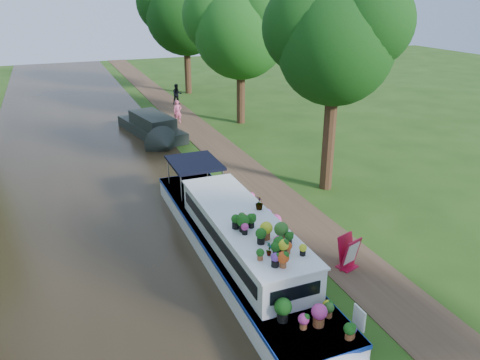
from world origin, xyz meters
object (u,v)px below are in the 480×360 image
Objects in this scene: second_boat at (152,128)px; sandwich_board at (349,254)px; pedestrian_pink at (178,112)px; pedestrian_dark at (177,94)px; plant_boat at (243,246)px.

sandwich_board is at bearing -92.46° from second_boat.
sandwich_board is 19.53m from pedestrian_pink.
sandwich_board is 24.97m from pedestrian_dark.
pedestrian_pink is at bearing 73.54° from sandwich_board.
second_boat is (0.50, 15.86, -0.29)m from plant_boat.
second_boat is at bearing -113.87° from pedestrian_dark.
second_boat is at bearing 88.20° from plant_boat.
sandwich_board is 0.71× the size of pedestrian_pink.
plant_boat is 15.88m from second_boat.
plant_boat is 8.77× the size of pedestrian_pink.
plant_boat is 8.44× the size of pedestrian_dark.
pedestrian_pink is 0.96× the size of pedestrian_dark.
plant_boat is at bearing -96.14° from pedestrian_pink.
pedestrian_pink is (2.25, 2.44, 0.24)m from second_boat.
pedestrian_pink is at bearing -103.43° from pedestrian_dark.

